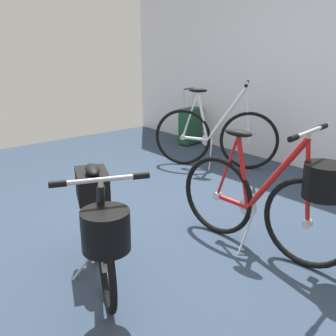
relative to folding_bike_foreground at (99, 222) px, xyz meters
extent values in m
plane|color=#2D3D51|center=(-0.36, 0.61, -0.42)|extent=(6.80, 6.80, 0.00)
cube|color=silver|center=(-0.36, 3.13, 1.02)|extent=(6.80, 0.10, 2.86)
torus|color=black|center=(0.23, -0.10, -0.16)|extent=(0.49, 0.23, 0.51)
cylinder|color=#B7B7BC|center=(0.23, -0.10, -0.16)|extent=(0.07, 0.07, 0.06)
torus|color=black|center=(-0.31, 0.13, -0.16)|extent=(0.49, 0.23, 0.51)
cylinder|color=#B7B7BC|center=(-0.31, 0.13, -0.16)|extent=(0.07, 0.07, 0.06)
cylinder|color=black|center=(-0.21, 0.09, -0.17)|extent=(0.22, 0.12, 0.05)
cylinder|color=black|center=(0.04, -0.02, 0.06)|extent=(0.34, 0.18, 0.50)
cylinder|color=black|center=(-0.15, 0.06, 0.04)|extent=(0.13, 0.08, 0.43)
cylinder|color=black|center=(-0.21, 0.09, -0.17)|extent=(0.22, 0.11, 0.04)
cylinder|color=black|center=(0.21, -0.09, 0.07)|extent=(0.08, 0.06, 0.46)
cylinder|color=black|center=(-0.25, 0.11, 0.05)|extent=(0.15, 0.08, 0.42)
ellipsoid|color=black|center=(-0.20, 0.08, 0.27)|extent=(0.24, 0.17, 0.05)
cylinder|color=#B7B7BC|center=(0.18, -0.08, 0.32)|extent=(0.03, 0.03, 0.04)
cylinder|color=#B7B7BC|center=(0.18, -0.08, 0.34)|extent=(0.19, 0.42, 0.03)
cylinder|color=black|center=(0.10, -0.28, 0.34)|extent=(0.07, 0.10, 0.04)
cylinder|color=black|center=(0.27, 0.13, 0.34)|extent=(0.07, 0.10, 0.04)
cylinder|color=#B7B7BC|center=(-0.11, 0.05, -0.17)|extent=(0.13, 0.07, 0.14)
cylinder|color=#B7B7BC|center=(-0.11, -0.05, -0.30)|extent=(0.09, 0.18, 0.24)
cylinder|color=black|center=(0.28, -0.12, 0.10)|extent=(0.34, 0.34, 0.22)
cube|color=black|center=(-0.27, 0.11, 0.14)|extent=(0.34, 0.29, 0.20)
torus|color=black|center=(0.71, 1.15, -0.10)|extent=(0.63, 0.12, 0.63)
cylinder|color=#B7B7BC|center=(0.71, 1.15, -0.10)|extent=(0.07, 0.06, 0.06)
torus|color=black|center=(-0.01, 1.05, -0.10)|extent=(0.63, 0.12, 0.63)
cylinder|color=#B7B7BC|center=(-0.01, 1.05, -0.10)|extent=(0.07, 0.06, 0.06)
cylinder|color=red|center=(0.13, 1.07, -0.11)|extent=(0.28, 0.07, 0.05)
cylinder|color=red|center=(0.46, 1.11, 0.17)|extent=(0.43, 0.10, 0.61)
cylinder|color=red|center=(0.21, 1.08, 0.14)|extent=(0.15, 0.06, 0.53)
cylinder|color=red|center=(0.13, 1.07, -0.11)|extent=(0.28, 0.06, 0.04)
cylinder|color=red|center=(0.68, 1.14, 0.18)|extent=(0.09, 0.04, 0.57)
cylinder|color=red|center=(0.07, 1.06, 0.15)|extent=(0.18, 0.05, 0.51)
ellipsoid|color=black|center=(0.15, 1.07, 0.42)|extent=(0.23, 0.12, 0.05)
cylinder|color=#B7B7BC|center=(0.65, 1.14, 0.48)|extent=(0.03, 0.03, 0.04)
cylinder|color=#B7B7BC|center=(0.65, 1.14, 0.50)|extent=(0.09, 0.44, 0.03)
cylinder|color=black|center=(0.68, 0.92, 0.50)|extent=(0.05, 0.09, 0.04)
cylinder|color=black|center=(0.62, 1.36, 0.50)|extent=(0.05, 0.09, 0.04)
cylinder|color=#B7B7BC|center=(0.26, 1.09, -0.12)|extent=(0.14, 0.03, 0.14)
cylinder|color=#B7B7BC|center=(0.33, 1.00, -0.27)|extent=(0.04, 0.19, 0.29)
cylinder|color=black|center=(0.78, 1.16, 0.21)|extent=(0.29, 0.29, 0.22)
torus|color=black|center=(-0.90, 2.54, -0.07)|extent=(0.58, 0.45, 0.69)
cylinder|color=#B7B7BC|center=(-0.90, 2.54, -0.07)|extent=(0.08, 0.08, 0.06)
torus|color=black|center=(-1.54, 2.07, -0.07)|extent=(0.58, 0.45, 0.69)
cylinder|color=#B7B7BC|center=(-1.54, 2.07, -0.07)|extent=(0.08, 0.08, 0.06)
cylinder|color=silver|center=(-1.42, 2.16, -0.08)|extent=(0.27, 0.21, 0.05)
cylinder|color=silver|center=(-1.12, 2.38, 0.24)|extent=(0.40, 0.31, 0.67)
cylinder|color=silver|center=(-1.35, 2.21, 0.20)|extent=(0.15, 0.13, 0.58)
cylinder|color=silver|center=(-1.42, 2.16, -0.08)|extent=(0.26, 0.20, 0.04)
cylinder|color=silver|center=(-0.93, 2.52, 0.25)|extent=(0.09, 0.08, 0.63)
cylinder|color=silver|center=(-1.47, 2.12, 0.21)|extent=(0.17, 0.13, 0.56)
ellipsoid|color=black|center=(-1.40, 2.17, 0.51)|extent=(0.23, 0.20, 0.05)
cylinder|color=#B7B7BC|center=(-0.95, 2.51, 0.58)|extent=(0.03, 0.03, 0.04)
cylinder|color=#B7B7BC|center=(-0.95, 2.51, 0.60)|extent=(0.28, 0.37, 0.03)
cylinder|color=black|center=(-0.82, 2.33, 0.60)|extent=(0.08, 0.09, 0.04)
cylinder|color=black|center=(-1.08, 2.68, 0.60)|extent=(0.08, 0.09, 0.04)
cylinder|color=#B7B7BC|center=(-1.30, 2.25, -0.08)|extent=(0.12, 0.10, 0.14)
cylinder|color=#B7B7BC|center=(-1.20, 2.21, -0.26)|extent=(0.13, 0.17, 0.32)
cube|color=#19472D|center=(-2.24, 2.86, -0.14)|extent=(0.24, 0.38, 0.52)
cylinder|color=#B7B7BC|center=(-2.27, 2.73, 0.26)|extent=(0.02, 0.02, 0.28)
cylinder|color=#B7B7BC|center=(-2.30, 2.96, 0.26)|extent=(0.02, 0.02, 0.28)
cylinder|color=#19472D|center=(-2.28, 2.85, 0.40)|extent=(0.06, 0.23, 0.02)
cylinder|color=black|center=(-2.17, 2.74, -0.40)|extent=(0.04, 0.03, 0.04)
cylinder|color=black|center=(-2.21, 2.99, -0.40)|extent=(0.04, 0.03, 0.04)
camera|label=1|loc=(1.88, -1.03, 1.02)|focal=41.03mm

